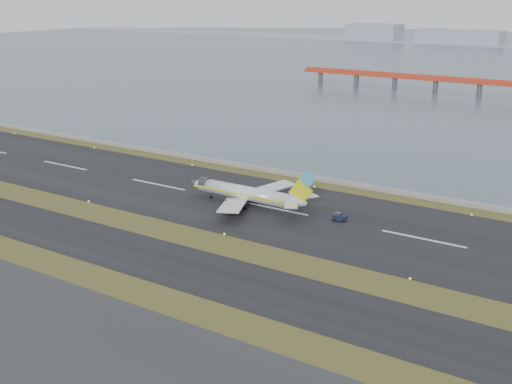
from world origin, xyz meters
TOP-DOWN VIEW (x-y plane):
  - ground at (0.00, 0.00)m, footprint 1000.00×1000.00m
  - taxiway_strip at (0.00, -12.00)m, footprint 1000.00×18.00m
  - runway_strip at (0.00, 30.00)m, footprint 1000.00×45.00m
  - seawall at (0.00, 60.00)m, footprint 1000.00×2.50m
  - airliner at (-6.66, 28.03)m, footprint 38.52×32.89m
  - pushback_tug at (18.44, 30.63)m, footprint 3.73×2.68m

SIDE VIEW (x-z plane):
  - ground at x=0.00m, z-range 0.00..0.00m
  - taxiway_strip at x=0.00m, z-range 0.00..0.10m
  - runway_strip at x=0.00m, z-range 0.00..0.10m
  - seawall at x=0.00m, z-range 0.00..1.00m
  - pushback_tug at x=18.44m, z-range -0.03..2.13m
  - airliner at x=-6.66m, z-range -2.94..9.86m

